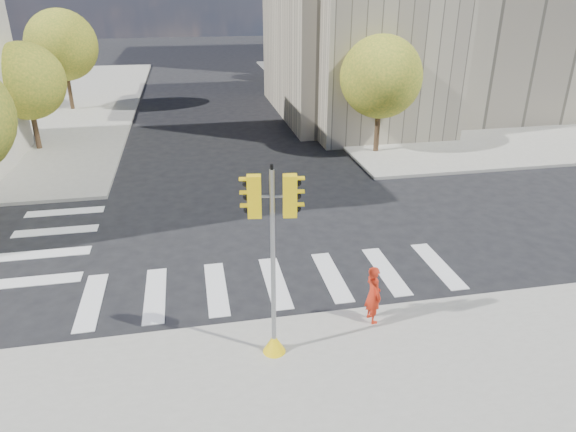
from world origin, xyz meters
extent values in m
plane|color=black|center=(0.00, 0.00, 0.00)|extent=(160.00, 160.00, 0.00)
cube|color=gray|center=(20.00, 26.00, 0.07)|extent=(28.00, 40.00, 0.15)
cube|color=#A1967F|center=(17.00, 20.00, 7.00)|extent=(26.00, 14.00, 14.00)
cube|color=#A1967F|center=(9.00, 15.00, 7.00)|extent=(8.00, 8.00, 14.00)
cylinder|color=#382616|center=(-10.50, 14.00, 1.08)|extent=(0.28, 0.28, 2.17)
sphere|color=#4F6E1F|center=(-10.50, 14.00, 3.77)|extent=(4.00, 4.00, 4.00)
cylinder|color=#382616|center=(-10.50, 24.00, 1.31)|extent=(0.28, 0.28, 2.62)
sphere|color=#4F6E1F|center=(-10.50, 24.00, 4.54)|extent=(4.80, 4.80, 4.80)
cylinder|color=#382616|center=(7.50, 10.00, 1.19)|extent=(0.28, 0.28, 2.38)
sphere|color=#4F6E1F|center=(7.50, 10.00, 4.06)|extent=(4.20, 4.20, 4.20)
cylinder|color=#382616|center=(7.50, 22.00, 1.26)|extent=(0.28, 0.28, 2.52)
sphere|color=#4F6E1F|center=(7.50, 22.00, 4.36)|extent=(4.60, 4.60, 4.60)
cylinder|color=#382616|center=(7.50, 34.00, 1.14)|extent=(0.28, 0.28, 2.27)
sphere|color=#4F6E1F|center=(7.50, 34.00, 3.88)|extent=(4.00, 4.00, 4.00)
cylinder|color=black|center=(8.00, 14.00, 4.15)|extent=(0.12, 0.12, 8.00)
cylinder|color=black|center=(8.00, 28.00, 4.15)|extent=(0.12, 0.12, 8.00)
cone|color=yellow|center=(-0.70, -5.37, 0.40)|extent=(0.56, 0.56, 0.50)
cylinder|color=gray|center=(-0.70, -5.37, 2.51)|extent=(0.11, 0.11, 4.71)
cylinder|color=black|center=(-0.70, -5.37, 4.91)|extent=(0.07, 0.07, 0.12)
cylinder|color=gray|center=(-0.70, -5.37, 4.26)|extent=(0.90, 0.19, 0.06)
cube|color=yellow|center=(-1.08, -5.32, 4.26)|extent=(0.33, 0.26, 0.95)
cube|color=yellow|center=(-0.33, -5.43, 4.26)|extent=(0.33, 0.26, 0.95)
imported|color=red|center=(2.08, -4.60, 0.96)|extent=(0.48, 0.65, 1.63)
camera|label=1|loc=(-2.31, -15.36, 8.38)|focal=32.00mm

